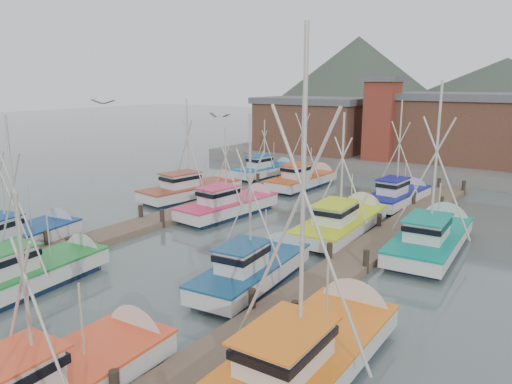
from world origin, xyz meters
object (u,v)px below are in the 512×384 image
Objects in this scene: lookout_tower at (382,118)px; boat_4 at (35,272)px; boat_8 at (233,205)px; boat_12 at (305,179)px; boat_1 at (58,384)px.

boat_4 is (-2.09, -38.16, -4.87)m from lookout_tower.
boat_4 is 15.35m from boat_8.
lookout_tower is at bearing 79.54° from boat_12.
boat_1 is at bearing -72.34° from boat_12.
boat_4 reaches higher than boat_8.
boat_4 reaches higher than boat_1.
boat_4 is 26.57m from boat_12.
boat_1 is 21.80m from boat_8.
boat_1 is 1.06× the size of boat_4.
lookout_tower is 0.96× the size of boat_8.
boat_1 is at bearing -60.94° from boat_8.
boat_12 is at bearing 97.15° from boat_8.
boat_1 is at bearing -81.37° from lookout_tower.
boat_12 is (-0.30, 11.22, 0.01)m from boat_8.
boat_12 reaches higher than boat_4.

